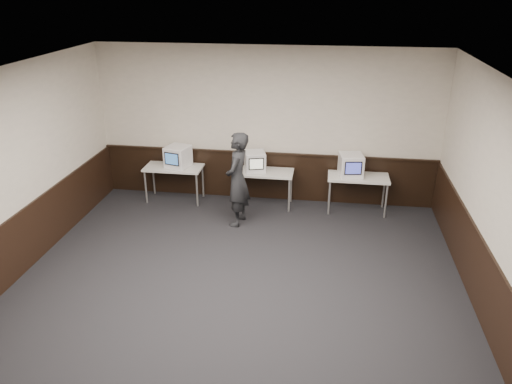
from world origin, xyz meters
The scene contains 15 objects.
floor centered at (0.00, 0.00, 0.00)m, with size 8.00×8.00×0.00m, color black.
ceiling centered at (0.00, 0.00, 3.20)m, with size 8.00×8.00×0.00m, color white.
back_wall centered at (0.00, 4.00, 1.60)m, with size 7.00×7.00×0.00m, color beige.
right_wall centered at (3.50, 0.00, 1.60)m, with size 8.00×8.00×0.00m, color beige.
wainscot_back centered at (0.00, 3.98, 0.50)m, with size 6.98×0.04×1.00m, color black.
wainscot_left centered at (-3.48, 0.00, 0.50)m, with size 0.04×7.98×1.00m, color black.
wainscot_right centered at (3.48, 0.00, 0.50)m, with size 0.04×7.98×1.00m, color black.
wainscot_rail centered at (0.00, 3.96, 1.02)m, with size 6.98×0.06×0.04m, color black.
desk_left centered at (-1.90, 3.60, 0.68)m, with size 1.20×0.60×0.75m.
desk_center centered at (0.00, 3.60, 0.68)m, with size 1.20×0.60×0.75m.
desk_right centered at (1.90, 3.60, 0.68)m, with size 1.20×0.60×0.75m.
emac_left centered at (-1.80, 3.62, 0.97)m, with size 0.55×0.57×0.45m.
emac_center centered at (-0.18, 3.62, 0.95)m, with size 0.50×0.52×0.40m.
emac_right centered at (1.74, 3.61, 0.97)m, with size 0.52×0.54×0.45m.
person centered at (-0.38, 2.70, 0.91)m, with size 0.66×0.43×1.81m, color black.
Camera 1 is at (1.22, -5.81, 4.36)m, focal length 35.00 mm.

